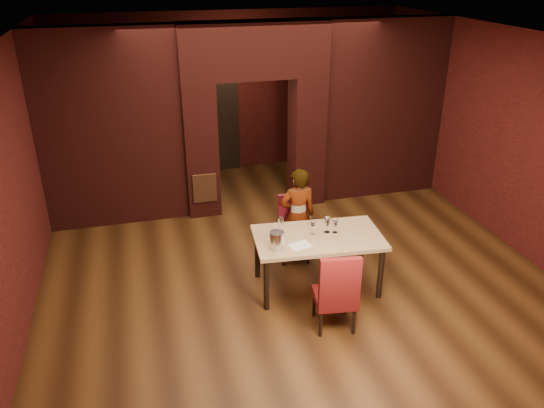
{
  "coord_description": "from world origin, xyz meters",
  "views": [
    {
      "loc": [
        -1.99,
        -6.56,
        4.12
      ],
      "look_at": [
        -0.23,
        0.0,
        0.94
      ],
      "focal_mm": 35.0,
      "sensor_mm": 36.0,
      "label": 1
    }
  ],
  "objects_px": {
    "chair_near": "(335,288)",
    "wine_glass_a": "(313,228)",
    "wine_bucket": "(277,240)",
    "wine_glass_c": "(335,226)",
    "water_bottle": "(281,228)",
    "wine_glass_b": "(327,225)",
    "dining_table": "(317,262)",
    "potted_plant": "(326,236)",
    "person_seated": "(298,216)",
    "chair_far": "(294,230)"
  },
  "relations": [
    {
      "from": "chair_near",
      "to": "wine_glass_a",
      "type": "xyz_separation_m",
      "value": [
        0.02,
        0.91,
        0.35
      ]
    },
    {
      "from": "wine_bucket",
      "to": "chair_near",
      "type": "bearing_deg",
      "value": -51.43
    },
    {
      "from": "wine_glass_c",
      "to": "wine_bucket",
      "type": "distance_m",
      "value": 0.88
    },
    {
      "from": "wine_bucket",
      "to": "water_bottle",
      "type": "xyz_separation_m",
      "value": [
        0.12,
        0.24,
        0.04
      ]
    },
    {
      "from": "chair_near",
      "to": "wine_glass_b",
      "type": "distance_m",
      "value": 1.0
    },
    {
      "from": "wine_bucket",
      "to": "water_bottle",
      "type": "height_order",
      "value": "water_bottle"
    },
    {
      "from": "wine_glass_b",
      "to": "dining_table",
      "type": "bearing_deg",
      "value": -155.79
    },
    {
      "from": "wine_glass_a",
      "to": "wine_glass_c",
      "type": "bearing_deg",
      "value": -6.82
    },
    {
      "from": "water_bottle",
      "to": "potted_plant",
      "type": "xyz_separation_m",
      "value": [
        0.98,
        0.89,
        -0.72
      ]
    },
    {
      "from": "water_bottle",
      "to": "person_seated",
      "type": "bearing_deg",
      "value": 56.75
    },
    {
      "from": "chair_near",
      "to": "potted_plant",
      "type": "bearing_deg",
      "value": -99.06
    },
    {
      "from": "person_seated",
      "to": "chair_near",
      "type": "bearing_deg",
      "value": 88.9
    },
    {
      "from": "chair_far",
      "to": "wine_glass_c",
      "type": "relative_size",
      "value": 4.92
    },
    {
      "from": "dining_table",
      "to": "chair_near",
      "type": "xyz_separation_m",
      "value": [
        -0.07,
        -0.84,
        0.13
      ]
    },
    {
      "from": "chair_far",
      "to": "wine_glass_b",
      "type": "xyz_separation_m",
      "value": [
        0.22,
        -0.73,
        0.41
      ]
    },
    {
      "from": "wine_glass_c",
      "to": "water_bottle",
      "type": "xyz_separation_m",
      "value": [
        -0.74,
        0.04,
        0.06
      ]
    },
    {
      "from": "person_seated",
      "to": "wine_glass_c",
      "type": "xyz_separation_m",
      "value": [
        0.29,
        -0.73,
        0.16
      ]
    },
    {
      "from": "wine_glass_a",
      "to": "wine_glass_b",
      "type": "xyz_separation_m",
      "value": [
        0.2,
        -0.0,
        0.01
      ]
    },
    {
      "from": "wine_bucket",
      "to": "potted_plant",
      "type": "distance_m",
      "value": 1.71
    },
    {
      "from": "wine_bucket",
      "to": "potted_plant",
      "type": "xyz_separation_m",
      "value": [
        1.1,
        1.12,
        -0.68
      ]
    },
    {
      "from": "wine_glass_c",
      "to": "person_seated",
      "type": "bearing_deg",
      "value": 111.65
    },
    {
      "from": "wine_glass_b",
      "to": "wine_glass_a",
      "type": "bearing_deg",
      "value": 179.5
    },
    {
      "from": "wine_glass_c",
      "to": "potted_plant",
      "type": "xyz_separation_m",
      "value": [
        0.24,
        0.92,
        -0.67
      ]
    },
    {
      "from": "wine_glass_b",
      "to": "wine_glass_c",
      "type": "bearing_deg",
      "value": -19.14
    },
    {
      "from": "dining_table",
      "to": "water_bottle",
      "type": "relative_size",
      "value": 5.45
    },
    {
      "from": "person_seated",
      "to": "wine_glass_a",
      "type": "xyz_separation_m",
      "value": [
        -0.01,
        -0.69,
        0.16
      ]
    },
    {
      "from": "dining_table",
      "to": "wine_bucket",
      "type": "distance_m",
      "value": 0.81
    },
    {
      "from": "wine_bucket",
      "to": "wine_glass_c",
      "type": "bearing_deg",
      "value": 13.21
    },
    {
      "from": "wine_glass_a",
      "to": "chair_near",
      "type": "bearing_deg",
      "value": -91.29
    },
    {
      "from": "wine_glass_b",
      "to": "wine_bucket",
      "type": "relative_size",
      "value": 0.96
    },
    {
      "from": "wine_glass_a",
      "to": "wine_glass_c",
      "type": "relative_size",
      "value": 0.96
    },
    {
      "from": "wine_glass_b",
      "to": "wine_glass_c",
      "type": "height_order",
      "value": "wine_glass_b"
    },
    {
      "from": "chair_near",
      "to": "water_bottle",
      "type": "distance_m",
      "value": 1.08
    },
    {
      "from": "wine_bucket",
      "to": "water_bottle",
      "type": "relative_size",
      "value": 0.74
    },
    {
      "from": "wine_glass_b",
      "to": "water_bottle",
      "type": "distance_m",
      "value": 0.64
    },
    {
      "from": "wine_bucket",
      "to": "dining_table",
      "type": "bearing_deg",
      "value": 15.46
    },
    {
      "from": "chair_near",
      "to": "water_bottle",
      "type": "height_order",
      "value": "water_bottle"
    },
    {
      "from": "dining_table",
      "to": "wine_glass_a",
      "type": "bearing_deg",
      "value": 133.41
    },
    {
      "from": "dining_table",
      "to": "chair_near",
      "type": "distance_m",
      "value": 0.85
    },
    {
      "from": "person_seated",
      "to": "wine_bucket",
      "type": "distance_m",
      "value": 1.1
    },
    {
      "from": "chair_far",
      "to": "wine_glass_b",
      "type": "relative_size",
      "value": 4.42
    },
    {
      "from": "dining_table",
      "to": "person_seated",
      "type": "bearing_deg",
      "value": 98.21
    },
    {
      "from": "wine_glass_a",
      "to": "wine_bucket",
      "type": "height_order",
      "value": "wine_bucket"
    },
    {
      "from": "chair_near",
      "to": "person_seated",
      "type": "relative_size",
      "value": 0.73
    },
    {
      "from": "chair_far",
      "to": "wine_glass_a",
      "type": "relative_size",
      "value": 5.11
    },
    {
      "from": "dining_table",
      "to": "wine_bucket",
      "type": "relative_size",
      "value": 7.37
    },
    {
      "from": "chair_far",
      "to": "chair_near",
      "type": "xyz_separation_m",
      "value": [
        -0.0,
        -1.64,
        0.05
      ]
    },
    {
      "from": "water_bottle",
      "to": "wine_glass_c",
      "type": "bearing_deg",
      "value": -2.97
    },
    {
      "from": "dining_table",
      "to": "wine_glass_b",
      "type": "relative_size",
      "value": 7.69
    },
    {
      "from": "person_seated",
      "to": "wine_bucket",
      "type": "height_order",
      "value": "person_seated"
    }
  ]
}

